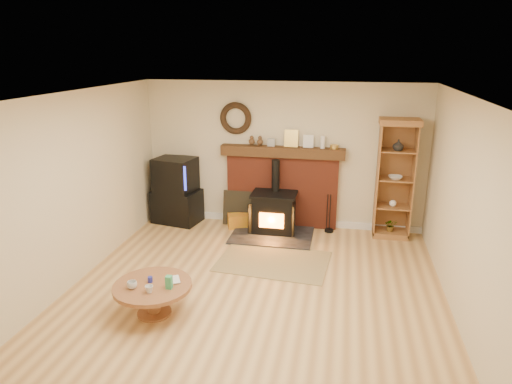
% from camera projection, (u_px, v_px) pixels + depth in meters
% --- Properties ---
extents(ground, '(5.50, 5.50, 0.00)m').
position_uv_depth(ground, '(252.00, 298.00, 5.98)').
color(ground, '#B07F49').
rests_on(ground, ground).
extents(room_shell, '(5.02, 5.52, 2.61)m').
position_uv_depth(room_shell, '(252.00, 169.00, 5.56)').
color(room_shell, beige).
rests_on(room_shell, ground).
extents(chimney_breast, '(2.20, 0.22, 1.78)m').
position_uv_depth(chimney_breast, '(282.00, 183.00, 8.24)').
color(chimney_breast, maroon).
rests_on(chimney_breast, ground).
extents(wood_stove, '(1.40, 1.00, 1.29)m').
position_uv_depth(wood_stove, '(274.00, 214.00, 8.02)').
color(wood_stove, black).
rests_on(wood_stove, ground).
extents(area_rug, '(1.74, 1.27, 0.01)m').
position_uv_depth(area_rug, '(273.00, 261.00, 7.00)').
color(area_rug, brown).
rests_on(area_rug, ground).
extents(tv_unit, '(0.93, 0.73, 1.23)m').
position_uv_depth(tv_unit, '(176.00, 192.00, 8.48)').
color(tv_unit, black).
rests_on(tv_unit, ground).
extents(curio_cabinet, '(0.66, 0.47, 2.05)m').
position_uv_depth(curio_cabinet, '(395.00, 179.00, 7.71)').
color(curio_cabinet, olive).
rests_on(curio_cabinet, ground).
extents(firelog_box, '(0.46, 0.37, 0.25)m').
position_uv_depth(firelog_box, '(239.00, 221.00, 8.33)').
color(firelog_box, yellow).
rests_on(firelog_box, ground).
extents(leaning_painting, '(0.53, 0.14, 0.63)m').
position_uv_depth(leaning_painting, '(237.00, 208.00, 8.42)').
color(leaning_painting, black).
rests_on(leaning_painting, ground).
extents(fire_tools, '(0.16, 0.16, 0.70)m').
position_uv_depth(fire_tools, '(329.00, 226.00, 8.12)').
color(fire_tools, black).
rests_on(fire_tools, ground).
extents(coffee_table, '(0.95, 0.95, 0.57)m').
position_uv_depth(coffee_table, '(153.00, 290.00, 5.52)').
color(coffee_table, brown).
rests_on(coffee_table, ground).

